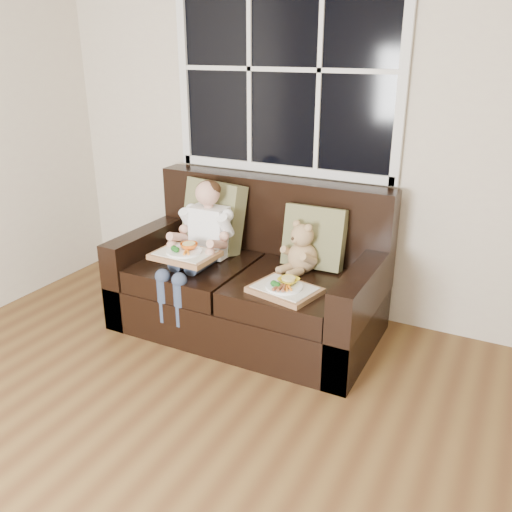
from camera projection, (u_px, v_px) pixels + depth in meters
The scene contains 9 objects.
room_walls at pixel (39, 139), 1.28m from camera, with size 4.52×5.02×2.71m.
window_back at pixel (284, 69), 3.53m from camera, with size 1.62×0.04×1.37m.
loveseat at pixel (252, 283), 3.63m from camera, with size 1.70×0.92×0.96m.
pillow_left at pixel (213, 215), 3.78m from camera, with size 0.51×0.31×0.49m.
pillow_right at pixel (314, 237), 3.48m from camera, with size 0.40×0.19×0.41m.
child at pixel (202, 236), 3.55m from camera, with size 0.36×0.59×0.81m.
teddy_bear at pixel (302, 251), 3.42m from camera, with size 0.24×0.28×0.34m.
tray_left at pixel (185, 253), 3.41m from camera, with size 0.40×0.31×0.09m.
tray_right at pixel (285, 288), 3.15m from camera, with size 0.43×0.36×0.09m.
Camera 1 is at (1.05, -0.92, 1.81)m, focal length 38.00 mm.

